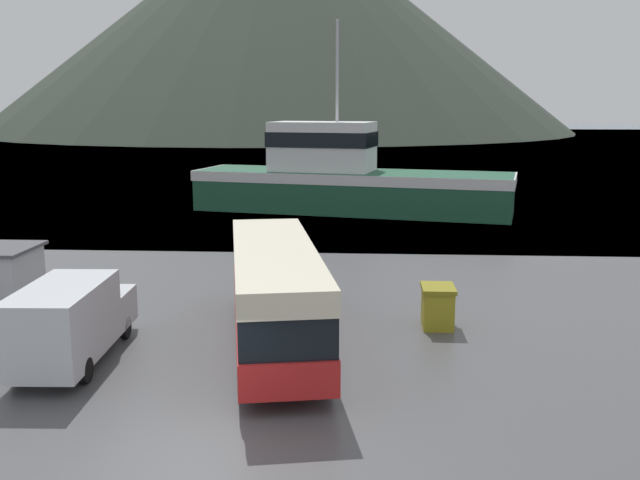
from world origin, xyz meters
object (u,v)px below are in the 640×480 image
at_px(tour_bus, 275,290).
at_px(delivery_van, 71,320).
at_px(storage_bin, 438,306).
at_px(fishing_boat, 346,179).

bearing_deg(tour_bus, delivery_van, -172.49).
height_order(tour_bus, storage_bin, tour_bus).
relative_size(tour_bus, delivery_van, 1.80).
bearing_deg(storage_bin, tour_bus, -157.74).
bearing_deg(fishing_boat, tour_bus, 9.95).
relative_size(tour_bus, fishing_boat, 0.49).
distance_m(tour_bus, delivery_van, 5.97).
distance_m(delivery_van, fishing_boat, 30.78).
xyz_separation_m(delivery_van, fishing_boat, (7.12, 29.93, 0.99)).
xyz_separation_m(tour_bus, storage_bin, (5.19, 2.12, -1.04)).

